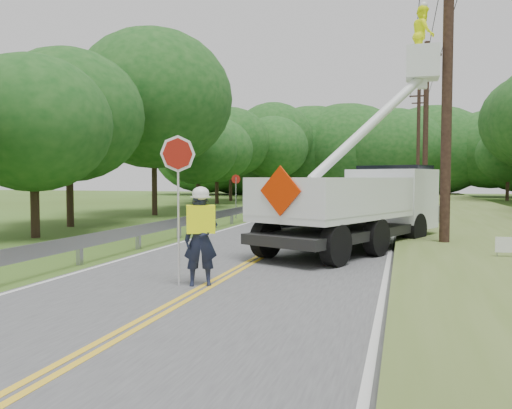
# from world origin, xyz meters

# --- Properties ---
(ground) EXTENTS (140.00, 140.00, 0.00)m
(ground) POSITION_xyz_m (0.00, 0.00, 0.00)
(ground) COLOR #3D541B
(ground) RESTS_ON ground
(road) EXTENTS (7.20, 96.00, 0.03)m
(road) POSITION_xyz_m (0.00, 14.00, 0.01)
(road) COLOR #48484B
(road) RESTS_ON ground
(guardrail) EXTENTS (0.18, 48.00, 0.77)m
(guardrail) POSITION_xyz_m (-4.02, 14.91, 0.55)
(guardrail) COLOR #929499
(guardrail) RESTS_ON ground
(utility_poles) EXTENTS (1.60, 43.30, 10.00)m
(utility_poles) POSITION_xyz_m (5.00, 17.02, 5.27)
(utility_poles) COLOR black
(utility_poles) RESTS_ON ground
(tall_grass_verge) EXTENTS (7.00, 96.00, 0.30)m
(tall_grass_verge) POSITION_xyz_m (7.10, 14.00, 0.15)
(tall_grass_verge) COLOR #516A29
(tall_grass_verge) RESTS_ON ground
(treeline_left) EXTENTS (10.63, 55.76, 10.93)m
(treeline_left) POSITION_xyz_m (-10.52, 30.19, 5.77)
(treeline_left) COLOR #332319
(treeline_left) RESTS_ON ground
(treeline_horizon) EXTENTS (57.15, 14.71, 11.52)m
(treeline_horizon) POSITION_xyz_m (-0.71, 56.27, 5.50)
(treeline_horizon) COLOR #154817
(treeline_horizon) RESTS_ON ground
(flagger) EXTENTS (1.11, 0.75, 3.05)m
(flagger) POSITION_xyz_m (-0.16, 2.46, 1.11)
(flagger) COLOR #191E33
(flagger) RESTS_ON road
(bucket_truck) EXTENTS (5.26, 7.88, 7.27)m
(bucket_truck) POSITION_xyz_m (2.87, 9.41, 1.64)
(bucket_truck) COLOR black
(bucket_truck) RESTS_ON road
(suv_silver) EXTENTS (4.29, 6.05, 1.53)m
(suv_silver) POSITION_xyz_m (-1.35, 16.43, 0.79)
(suv_silver) COLOR #A2A4A8
(suv_silver) RESTS_ON road
(suv_darkgrey) EXTENTS (4.23, 6.23, 1.67)m
(suv_darkgrey) POSITION_xyz_m (-2.35, 26.35, 0.86)
(suv_darkgrey) COLOR #383A41
(suv_darkgrey) RESTS_ON road
(stop_sign_permanent) EXTENTS (0.45, 0.29, 2.40)m
(stop_sign_permanent) POSITION_xyz_m (-4.93, 19.19, 1.58)
(stop_sign_permanent) COLOR #929499
(stop_sign_permanent) RESTS_ON ground
(yard_sign) EXTENTS (0.54, 0.08, 0.78)m
(yard_sign) POSITION_xyz_m (6.24, 6.36, 0.56)
(yard_sign) COLOR white
(yard_sign) RESTS_ON ground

